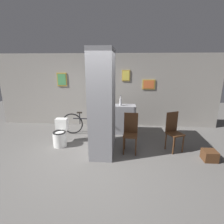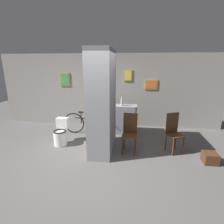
{
  "view_description": "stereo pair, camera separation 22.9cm",
  "coord_description": "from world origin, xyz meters",
  "px_view_note": "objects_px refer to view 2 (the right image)",
  "views": [
    {
      "loc": [
        0.68,
        -3.63,
        2.25
      ],
      "look_at": [
        0.33,
        1.04,
        0.95
      ],
      "focal_mm": 28.0,
      "sensor_mm": 36.0,
      "label": 1
    },
    {
      "loc": [
        0.91,
        -3.6,
        2.25
      ],
      "look_at": [
        0.33,
        1.04,
        0.95
      ],
      "focal_mm": 28.0,
      "sensor_mm": 36.0,
      "label": 2
    }
  ],
  "objects_px": {
    "chair_near_pillar": "(130,132)",
    "bottle_tall": "(122,102)",
    "chair_by_doorway": "(174,131)",
    "toilet": "(61,134)",
    "bicycle": "(89,123)"
  },
  "relations": [
    {
      "from": "chair_near_pillar",
      "to": "bottle_tall",
      "type": "xyz_separation_m",
      "value": [
        -0.3,
        1.24,
        0.51
      ]
    },
    {
      "from": "chair_by_doorway",
      "to": "bottle_tall",
      "type": "relative_size",
      "value": 2.99
    },
    {
      "from": "toilet",
      "to": "chair_by_doorway",
      "type": "bearing_deg",
      "value": -0.81
    },
    {
      "from": "chair_near_pillar",
      "to": "bicycle",
      "type": "relative_size",
      "value": 0.6
    },
    {
      "from": "chair_near_pillar",
      "to": "bottle_tall",
      "type": "distance_m",
      "value": 1.38
    },
    {
      "from": "chair_near_pillar",
      "to": "bottle_tall",
      "type": "height_order",
      "value": "bottle_tall"
    },
    {
      "from": "chair_near_pillar",
      "to": "chair_by_doorway",
      "type": "distance_m",
      "value": 1.15
    },
    {
      "from": "chair_near_pillar",
      "to": "chair_by_doorway",
      "type": "xyz_separation_m",
      "value": [
        1.13,
        0.17,
        0.0
      ]
    },
    {
      "from": "toilet",
      "to": "chair_near_pillar",
      "type": "bearing_deg",
      "value": -6.19
    },
    {
      "from": "chair_by_doorway",
      "to": "chair_near_pillar",
      "type": "bearing_deg",
      "value": 162.9
    },
    {
      "from": "chair_by_doorway",
      "to": "bicycle",
      "type": "bearing_deg",
      "value": 134.61
    },
    {
      "from": "bottle_tall",
      "to": "chair_by_doorway",
      "type": "bearing_deg",
      "value": -36.83
    },
    {
      "from": "chair_near_pillar",
      "to": "bottle_tall",
      "type": "relative_size",
      "value": 2.99
    },
    {
      "from": "toilet",
      "to": "bicycle",
      "type": "bearing_deg",
      "value": 54.35
    },
    {
      "from": "chair_by_doorway",
      "to": "bicycle",
      "type": "height_order",
      "value": "chair_by_doorway"
    }
  ]
}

